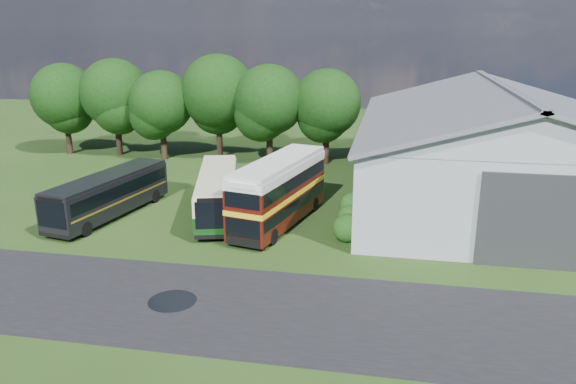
% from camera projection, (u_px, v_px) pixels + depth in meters
% --- Properties ---
extents(ground, '(120.00, 120.00, 0.00)m').
position_uv_depth(ground, '(224.00, 276.00, 27.95)').
color(ground, '#1F3811').
rests_on(ground, ground).
extents(asphalt_road, '(60.00, 8.00, 0.02)m').
position_uv_depth(asphalt_road, '(269.00, 311.00, 24.59)').
color(asphalt_road, black).
rests_on(asphalt_road, ground).
extents(puddle, '(2.20, 2.20, 0.01)m').
position_uv_depth(puddle, '(172.00, 301.00, 25.40)').
color(puddle, black).
rests_on(puddle, ground).
extents(storage_shed, '(18.80, 24.80, 8.15)m').
position_uv_depth(storage_shed, '(496.00, 142.00, 39.09)').
color(storage_shed, gray).
rests_on(storage_shed, ground).
extents(tree_far_left, '(6.12, 6.12, 8.64)m').
position_uv_depth(tree_far_left, '(64.00, 96.00, 53.11)').
color(tree_far_left, black).
rests_on(tree_far_left, ground).
extents(tree_left_a, '(6.46, 6.46, 9.12)m').
position_uv_depth(tree_left_a, '(115.00, 93.00, 52.59)').
color(tree_left_a, black).
rests_on(tree_left_a, ground).
extents(tree_left_b, '(5.78, 5.78, 8.16)m').
position_uv_depth(tree_left_b, '(161.00, 103.00, 50.92)').
color(tree_left_b, black).
rests_on(tree_left_b, ground).
extents(tree_mid, '(6.80, 6.80, 9.60)m').
position_uv_depth(tree_mid, '(218.00, 92.00, 50.97)').
color(tree_mid, black).
rests_on(tree_mid, ground).
extents(tree_right_a, '(6.26, 6.26, 8.83)m').
position_uv_depth(tree_right_a, '(269.00, 100.00, 49.27)').
color(tree_right_a, black).
rests_on(tree_right_a, ground).
extents(tree_right_b, '(5.98, 5.98, 8.45)m').
position_uv_depth(tree_right_b, '(327.00, 103.00, 49.19)').
color(tree_right_b, black).
rests_on(tree_right_b, ground).
extents(shrub_front, '(1.70, 1.70, 1.70)m').
position_uv_depth(shrub_front, '(347.00, 240.00, 32.59)').
color(shrub_front, '#194714').
rests_on(shrub_front, ground).
extents(shrub_mid, '(1.60, 1.60, 1.60)m').
position_uv_depth(shrub_mid, '(350.00, 229.00, 34.47)').
color(shrub_mid, '#194714').
rests_on(shrub_mid, ground).
extents(shrub_back, '(1.80, 1.80, 1.80)m').
position_uv_depth(shrub_back, '(352.00, 218.00, 36.35)').
color(shrub_back, '#194714').
rests_on(shrub_back, ground).
extents(bus_green_single, '(5.06, 10.65, 2.86)m').
position_uv_depth(bus_green_single, '(217.00, 193.00, 36.58)').
color(bus_green_single, black).
rests_on(bus_green_single, ground).
extents(bus_maroon_double, '(4.54, 9.98, 4.16)m').
position_uv_depth(bus_maroon_double, '(279.00, 192.00, 34.69)').
color(bus_maroon_double, black).
rests_on(bus_maroon_double, ground).
extents(bus_dark_single, '(4.12, 10.33, 2.78)m').
position_uv_depth(bus_dark_single, '(109.00, 194.00, 36.35)').
color(bus_dark_single, black).
rests_on(bus_dark_single, ground).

